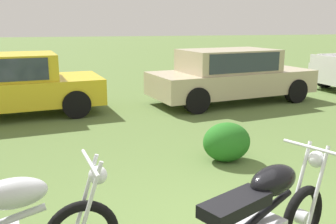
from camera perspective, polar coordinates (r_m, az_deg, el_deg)
car_beige at (r=10.19m, az=9.56°, el=5.95°), size 4.70×2.47×1.43m
shrub_low at (r=5.85m, az=9.01°, el=-4.58°), size 0.75×0.60×0.61m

